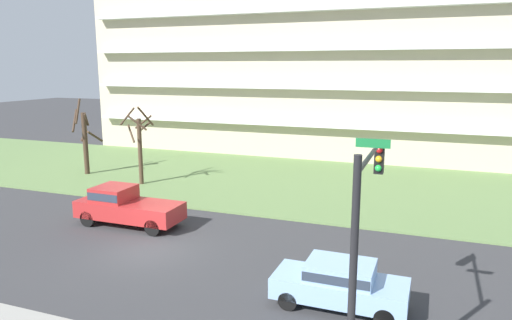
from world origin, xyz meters
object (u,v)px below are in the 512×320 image
at_px(tree_left, 140,143).
at_px(traffic_signal_mast, 365,219).
at_px(sedan_blue_center_left, 340,282).
at_px(tree_far_left, 85,139).
at_px(pickup_red_near_left, 126,205).

xyz_separation_m(tree_left, traffic_signal_mast, (16.78, -14.75, 1.27)).
bearing_deg(tree_left, traffic_signal_mast, -41.32).
bearing_deg(sedan_blue_center_left, traffic_signal_mast, -69.65).
height_order(tree_left, sedan_blue_center_left, tree_left).
bearing_deg(tree_far_left, pickup_red_near_left, -41.58).
bearing_deg(sedan_blue_center_left, tree_left, 143.49).
xyz_separation_m(tree_left, pickup_red_near_left, (4.02, -7.28, -1.84)).
relative_size(pickup_red_near_left, traffic_signal_mast, 0.89).
bearing_deg(pickup_red_near_left, sedan_blue_center_left, 158.96).
bearing_deg(tree_left, sedan_blue_center_left, -36.88).
relative_size(tree_far_left, tree_left, 1.04).
bearing_deg(traffic_signal_mast, tree_far_left, 144.44).
bearing_deg(traffic_signal_mast, pickup_red_near_left, 149.64).
height_order(tree_left, traffic_signal_mast, traffic_signal_mast).
distance_m(tree_far_left, sedan_blue_center_left, 24.96).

